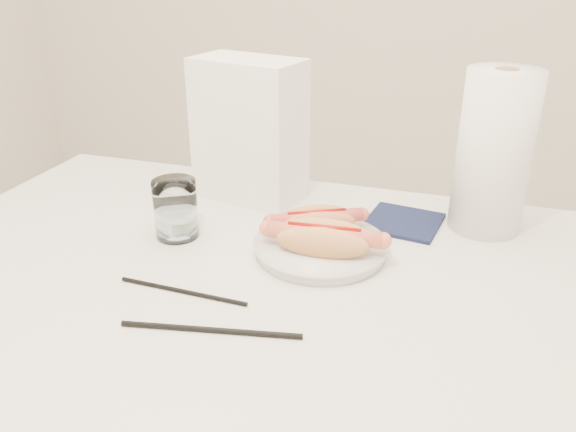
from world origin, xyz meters
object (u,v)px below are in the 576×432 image
(hotdog_right, at_px, (324,239))
(napkin_box, at_px, (249,131))
(hotdog_left, at_px, (317,221))
(water_glass, at_px, (176,209))
(paper_towel_roll, at_px, (494,153))
(table, at_px, (252,303))
(plate, at_px, (320,248))

(hotdog_right, xyz_separation_m, napkin_box, (-0.21, 0.22, 0.10))
(hotdog_left, bearing_deg, water_glass, 164.95)
(hotdog_right, xyz_separation_m, paper_towel_roll, (0.24, 0.21, 0.10))
(table, distance_m, napkin_box, 0.36)
(hotdog_right, relative_size, paper_towel_roll, 0.66)
(hotdog_left, relative_size, hotdog_right, 0.82)
(hotdog_right, height_order, napkin_box, napkin_box)
(plate, height_order, napkin_box, napkin_box)
(hotdog_left, xyz_separation_m, napkin_box, (-0.18, 0.15, 0.10))
(plate, relative_size, water_glass, 2.07)
(table, bearing_deg, hotdog_left, 60.81)
(plate, bearing_deg, napkin_box, 135.66)
(table, relative_size, napkin_box, 4.36)
(hotdog_left, relative_size, paper_towel_roll, 0.54)
(hotdog_right, bearing_deg, plate, 110.24)
(water_glass, bearing_deg, hotdog_right, -2.53)
(table, xyz_separation_m, plate, (0.09, 0.09, 0.07))
(napkin_box, bearing_deg, paper_towel_roll, 12.52)
(hotdog_left, distance_m, paper_towel_roll, 0.33)
(table, height_order, water_glass, water_glass)
(table, distance_m, water_glass, 0.21)
(table, bearing_deg, water_glass, 155.67)
(hotdog_right, relative_size, water_glass, 1.80)
(hotdog_right, height_order, paper_towel_roll, paper_towel_roll)
(water_glass, bearing_deg, paper_towel_roll, 21.48)
(paper_towel_roll, bearing_deg, napkin_box, 179.36)
(paper_towel_roll, bearing_deg, table, -141.33)
(hotdog_left, bearing_deg, napkin_box, 111.78)
(table, height_order, hotdog_left, hotdog_left)
(hotdog_left, distance_m, water_glass, 0.24)
(table, bearing_deg, paper_towel_roll, 38.67)
(napkin_box, distance_m, paper_towel_roll, 0.45)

